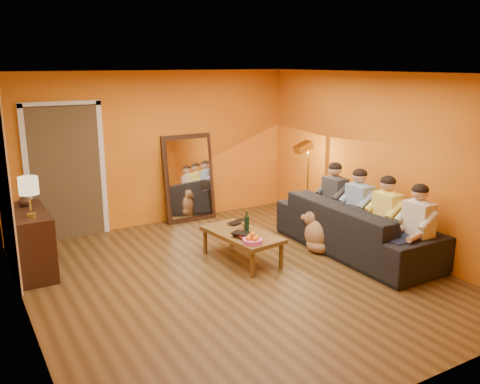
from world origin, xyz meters
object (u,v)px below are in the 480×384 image
person_far_left (418,229)px  person_far_right (334,201)px  tumbler (245,226)px  coffee_table (242,247)px  floor_lamp (308,186)px  wine_bottle (247,222)px  person_mid_left (386,219)px  table_lamp (30,197)px  vase (24,200)px  sofa (356,227)px  mirror_frame (189,178)px  dog (317,232)px  laptop (240,223)px  person_mid_right (359,209)px  sideboard (31,241)px

person_far_left → person_far_right: size_ratio=1.00×
tumbler → coffee_table: bearing=-135.0°
coffee_table → floor_lamp: bearing=16.8°
floor_lamp → wine_bottle: floor_lamp is taller
wine_bottle → tumbler: size_ratio=3.09×
floor_lamp → person_mid_left: (0.03, -1.76, -0.11)m
table_lamp → tumbler: 2.87m
person_mid_left → vase: bearing=152.2°
sofa → person_far_left: bearing=-172.6°
person_mid_left → wine_bottle: size_ratio=3.94×
mirror_frame → tumbler: size_ratio=15.17×
person_mid_left → mirror_frame: bearing=116.7°
floor_lamp → dog: floor_lamp is taller
table_lamp → laptop: 2.89m
person_mid_left → table_lamp: bearing=158.1°
tumbler → person_mid_left: bearing=-33.8°
sofa → dog: (-0.49, 0.30, -0.08)m
coffee_table → person_far_left: (1.77, -1.53, 0.40)m
table_lamp → person_mid_right: bearing=-15.5°
laptop → vase: vase is taller
floor_lamp → mirror_frame: bearing=139.8°
person_far_left → person_mid_left: same height
coffee_table → floor_lamp: (1.74, 0.77, 0.51)m
mirror_frame → person_mid_right: mirror_frame is taller
person_far_right → wine_bottle: bearing=-174.4°
person_mid_left → sideboard: bearing=154.8°
wine_bottle → mirror_frame: bearing=86.5°
person_mid_left → coffee_table: bearing=150.9°
wine_bottle → vase: bearing=152.6°
mirror_frame → vase: 2.92m
dog → sofa: bearing=-39.8°
person_far_left → laptop: (-1.59, 1.88, -0.18)m
coffee_table → person_far_left: bearing=-48.1°
sideboard → table_lamp: bearing=-90.0°
sofa → vase: 4.66m
wine_bottle → laptop: wine_bottle is taller
mirror_frame → dog: 2.62m
person_far_left → sideboard: bearing=149.2°
sofa → laptop: sofa is taller
dog → person_far_left: size_ratio=0.50×
sideboard → tumbler: size_ratio=11.78×
person_mid_left → wine_bottle: person_mid_left is taller
mirror_frame → person_mid_left: (1.58, -3.14, -0.15)m
person_far_left → tumbler: 2.34m
wine_bottle → person_far_right: bearing=5.6°
wine_bottle → sideboard: bearing=157.0°
coffee_table → wine_bottle: (0.05, -0.05, 0.37)m
table_lamp → laptop: (2.78, -0.43, -0.67)m
person_far_left → vase: bearing=146.8°
person_mid_left → person_mid_right: (0.00, 0.55, 0.00)m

